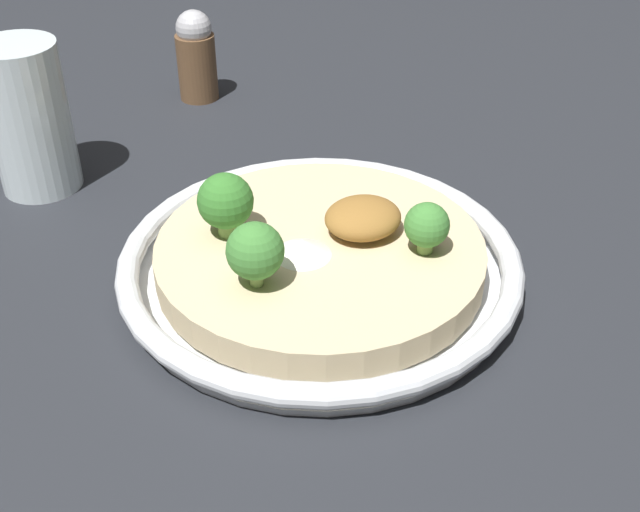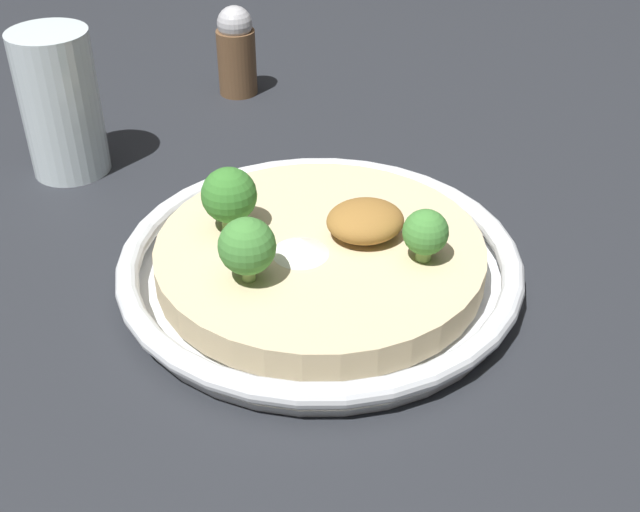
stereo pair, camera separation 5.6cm
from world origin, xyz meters
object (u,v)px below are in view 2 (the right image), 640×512
Objects in this scene: broccoli_right at (425,233)px; broccoli_left at (247,247)px; drinking_glass at (60,104)px; pepper_shaker at (236,51)px; risotto_bowl at (320,261)px; broccoli_back_left at (229,196)px.

broccoli_left reaches higher than broccoli_right.
drinking_glass is 1.36× the size of pepper_shaker.
risotto_bowl is 7.65× the size of broccoli_right.
drinking_glass is (-0.22, 0.26, 0.01)m from broccoli_right.
pepper_shaker is at bearing 96.84° from broccoli_right.
pepper_shaker is (0.07, 0.37, -0.01)m from broccoli_left.
broccoli_left is (-0.00, -0.06, -0.00)m from broccoli_back_left.
pepper_shaker is at bearing 78.79° from broccoli_left.
drinking_glass reaches higher than broccoli_right.
broccoli_left reaches higher than risotto_bowl.
broccoli_right is 0.83× the size of broccoli_left.
broccoli_right is 0.38m from pepper_shaker.
broccoli_back_left is (-0.06, 0.04, 0.04)m from risotto_bowl.
pepper_shaker is at bearing 76.86° from broccoli_back_left.
pepper_shaker reaches higher than broccoli_back_left.
broccoli_left is at bearing -67.24° from drinking_glass.
risotto_bowl is 0.08m from broccoli_left.
drinking_glass is 0.21m from pepper_shaker.
risotto_bowl is 2.28× the size of drinking_glass.
risotto_bowl is at bearing -33.71° from broccoli_back_left.
broccoli_back_left is 0.06m from broccoli_left.
risotto_bowl is at bearing 147.44° from broccoli_right.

